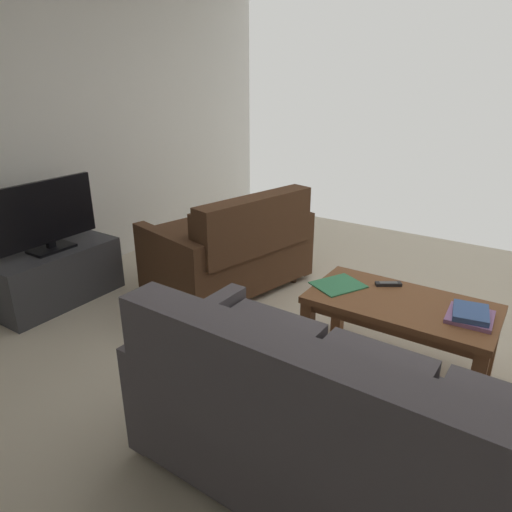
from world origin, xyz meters
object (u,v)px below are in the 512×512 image
object	(u,v)px
sofa_main	(341,430)
book_stack	(470,315)
loveseat_near	(232,247)
loose_magazine	(338,285)
flat_tv	(46,215)
tv_remote	(388,284)
tv_stand	(56,276)
coffee_table	(400,313)

from	to	relation	value
sofa_main	book_stack	bearing A→B (deg)	-104.87
loveseat_near	loose_magazine	xyz separation A→B (m)	(-1.13, 0.42, 0.12)
flat_tv	tv_remote	distance (m)	2.52
flat_tv	loveseat_near	bearing A→B (deg)	-136.31
loveseat_near	tv_remote	size ratio (longest dim) A/B	8.99
tv_stand	book_stack	size ratio (longest dim) A/B	3.73
loveseat_near	loose_magazine	distance (m)	1.21
coffee_table	tv_remote	world-z (taller)	tv_remote
loveseat_near	tv_stand	xyz separation A→B (m)	(1.01, 0.97, -0.15)
loveseat_near	flat_tv	bearing A→B (deg)	43.69
book_stack	tv_remote	size ratio (longest dim) A/B	1.64
tv_remote	coffee_table	bearing A→B (deg)	129.03
loveseat_near	coffee_table	distance (m)	1.58
loveseat_near	flat_tv	size ratio (longest dim) A/B	1.74
coffee_table	book_stack	distance (m)	0.38
book_stack	tv_remote	xyz separation A→B (m)	(0.50, -0.17, -0.01)
coffee_table	book_stack	bearing A→B (deg)	179.34
book_stack	loose_magazine	world-z (taller)	book_stack
loveseat_near	coffee_table	xyz separation A→B (m)	(-1.52, 0.41, 0.04)
loveseat_near	tv_remote	xyz separation A→B (m)	(-1.39, 0.25, 0.12)
sofa_main	tv_remote	world-z (taller)	sofa_main
tv_stand	tv_remote	bearing A→B (deg)	-163.31
flat_tv	book_stack	distance (m)	2.97
loveseat_near	tv_stand	world-z (taller)	loveseat_near
book_stack	loveseat_near	bearing A→B (deg)	-12.38
coffee_table	tv_stand	xyz separation A→B (m)	(2.54, 0.55, -0.18)
tv_stand	flat_tv	bearing A→B (deg)	129.07
flat_tv	loose_magazine	world-z (taller)	flat_tv
tv_stand	book_stack	bearing A→B (deg)	-169.27
loveseat_near	flat_tv	distance (m)	1.44
flat_tv	coffee_table	bearing A→B (deg)	-167.64
sofa_main	loose_magazine	xyz separation A→B (m)	(0.49, -1.04, 0.11)
sofa_main	book_stack	world-z (taller)	sofa_main
loveseat_near	coffee_table	bearing A→B (deg)	164.89
book_stack	tv_remote	world-z (taller)	book_stack
coffee_table	tv_remote	distance (m)	0.23
sofa_main	loveseat_near	size ratio (longest dim) A/B	1.31
sofa_main	tv_stand	bearing A→B (deg)	-10.65
loveseat_near	flat_tv	xyz separation A→B (m)	(1.01, 0.97, 0.35)
tv_stand	tv_remote	distance (m)	2.52
coffee_table	tv_remote	size ratio (longest dim) A/B	6.68
tv_stand	sofa_main	bearing A→B (deg)	169.35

